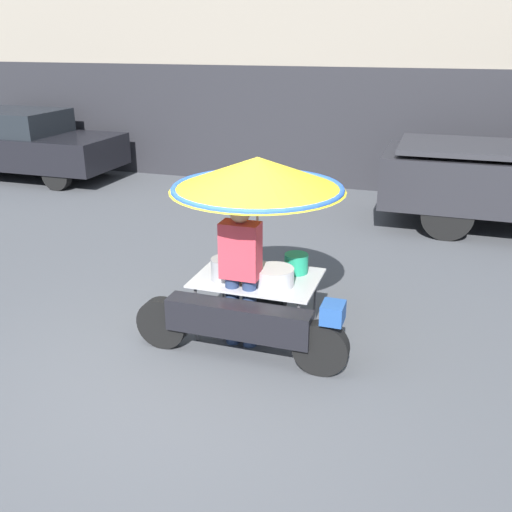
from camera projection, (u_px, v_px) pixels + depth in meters
The scene contains 5 objects.
ground_plane at pixel (186, 380), 5.22m from camera, with size 36.00×36.00×0.00m, color #4C4F54.
shopfront_building at pixel (351, 91), 12.12m from camera, with size 28.00×2.06×3.76m.
vendor_motorcycle_cart at pixel (256, 205), 5.53m from camera, with size 2.14×1.73×1.87m.
vendor_person at pixel (241, 268), 5.55m from camera, with size 0.38×0.22×1.50m.
parked_car at pixel (24, 143), 12.51m from camera, with size 4.16×1.76×1.47m.
Camera 1 is at (2.00, -4.04, 2.94)m, focal length 40.00 mm.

